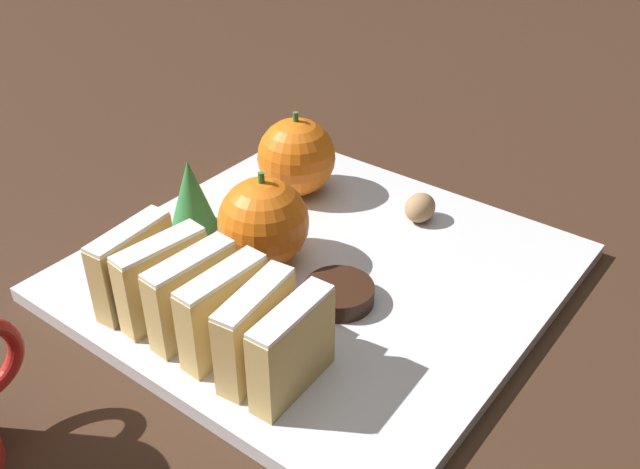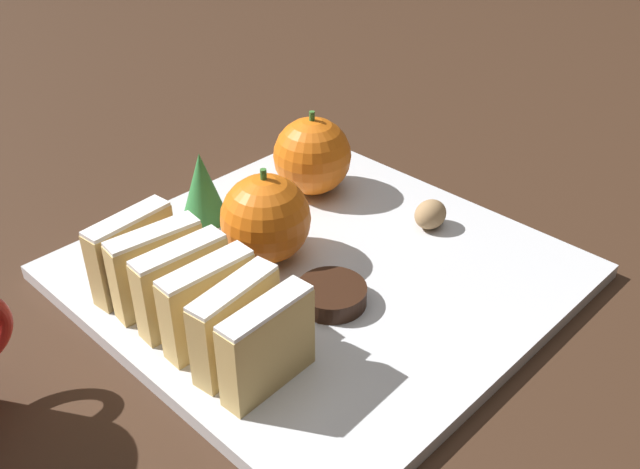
{
  "view_description": "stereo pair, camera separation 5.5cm",
  "coord_description": "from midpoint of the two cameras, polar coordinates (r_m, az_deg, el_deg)",
  "views": [
    {
      "loc": [
        -0.37,
        -0.28,
        0.35
      ],
      "look_at": [
        0.0,
        0.0,
        0.04
      ],
      "focal_mm": 40.0,
      "sensor_mm": 36.0,
      "label": 1
    },
    {
      "loc": [
        -0.33,
        -0.32,
        0.35
      ],
      "look_at": [
        0.0,
        0.0,
        0.04
      ],
      "focal_mm": 40.0,
      "sensor_mm": 36.0,
      "label": 2
    }
  ],
  "objects": [
    {
      "name": "ground_plane",
      "position": [
        0.58,
        -2.75,
        -3.57
      ],
      "size": [
        6.0,
        6.0,
        0.0
      ],
      "primitive_type": "plane",
      "color": "#382316"
    },
    {
      "name": "orange_far",
      "position": [
        0.56,
        -7.37,
        0.89
      ],
      "size": [
        0.07,
        0.07,
        0.08
      ],
      "color": "orange",
      "rests_on": "serving_platter"
    },
    {
      "name": "walnut",
      "position": [
        0.62,
        5.51,
        2.07
      ],
      "size": [
        0.03,
        0.03,
        0.03
      ],
      "color": "#9E7A51",
      "rests_on": "serving_platter"
    },
    {
      "name": "evergreen_sprig",
      "position": [
        0.62,
        -12.83,
        3.08
      ],
      "size": [
        0.04,
        0.04,
        0.06
      ],
      "color": "#2D7538",
      "rests_on": "serving_platter"
    },
    {
      "name": "orange_near",
      "position": [
        0.65,
        -4.33,
        6.15
      ],
      "size": [
        0.07,
        0.07,
        0.08
      ],
      "color": "orange",
      "rests_on": "serving_platter"
    },
    {
      "name": "stollen_slice_fourth",
      "position": [
        0.5,
        -13.29,
        -4.87
      ],
      "size": [
        0.07,
        0.02,
        0.06
      ],
      "color": "tan",
      "rests_on": "serving_platter"
    },
    {
      "name": "stollen_slice_front",
      "position": [
        0.45,
        -5.8,
        -9.23
      ],
      "size": [
        0.07,
        0.02,
        0.06
      ],
      "color": "tan",
      "rests_on": "serving_platter"
    },
    {
      "name": "stollen_slice_fifth",
      "position": [
        0.52,
        -15.44,
        -3.62
      ],
      "size": [
        0.07,
        0.03,
        0.06
      ],
      "color": "tan",
      "rests_on": "serving_platter"
    },
    {
      "name": "stollen_slice_third",
      "position": [
        0.48,
        -10.98,
        -6.23
      ],
      "size": [
        0.07,
        0.02,
        0.06
      ],
      "color": "tan",
      "rests_on": "serving_platter"
    },
    {
      "name": "chocolate_cookie",
      "position": [
        0.53,
        -1.47,
        -4.86
      ],
      "size": [
        0.05,
        0.05,
        0.01
      ],
      "color": "black",
      "rests_on": "serving_platter"
    },
    {
      "name": "stollen_slice_sixth",
      "position": [
        0.54,
        -17.57,
        -2.53
      ],
      "size": [
        0.07,
        0.02,
        0.06
      ],
      "color": "tan",
      "rests_on": "serving_platter"
    },
    {
      "name": "serving_platter",
      "position": [
        0.57,
        -2.76,
        -3.09
      ],
      "size": [
        0.34,
        0.34,
        0.01
      ],
      "color": "silver",
      "rests_on": "ground_plane"
    },
    {
      "name": "stollen_slice_second",
      "position": [
        0.46,
        -8.58,
        -7.75
      ],
      "size": [
        0.07,
        0.03,
        0.06
      ],
      "color": "tan",
      "rests_on": "serving_platter"
    }
  ]
}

